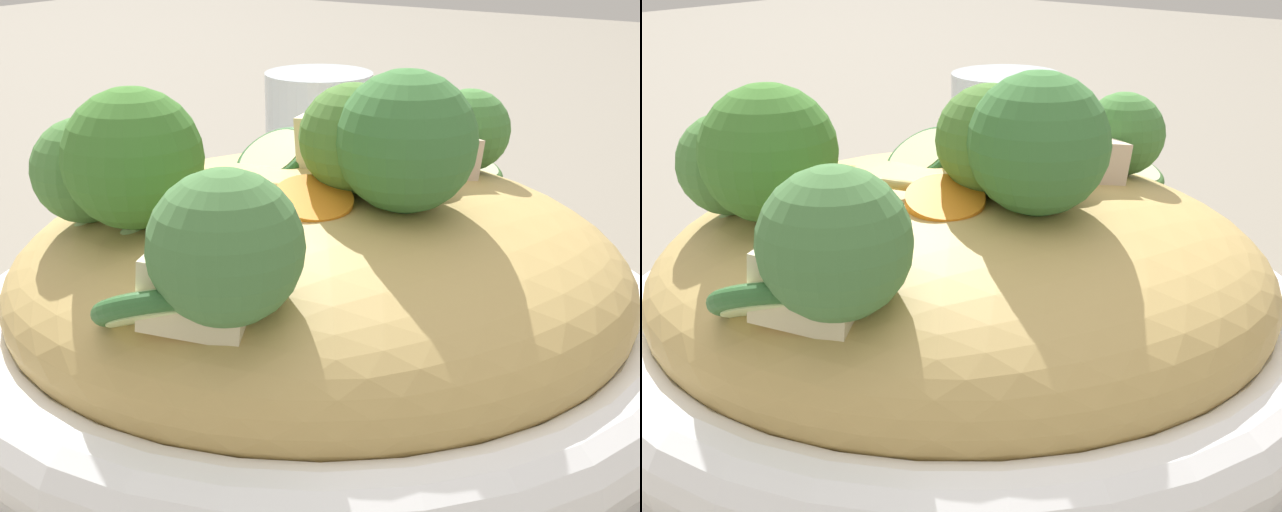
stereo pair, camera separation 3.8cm
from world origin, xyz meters
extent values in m
plane|color=slate|center=(0.00, 0.00, 0.00)|extent=(3.00, 3.00, 0.00)
cylinder|color=white|center=(0.00, 0.00, 0.01)|extent=(0.29, 0.29, 0.02)
torus|color=white|center=(0.00, 0.00, 0.04)|extent=(0.30, 0.30, 0.04)
ellipsoid|color=tan|center=(0.00, 0.00, 0.07)|extent=(0.25, 0.25, 0.09)
torus|color=tan|center=(-0.05, -0.01, 0.08)|extent=(0.08, 0.08, 0.01)
torus|color=tan|center=(-0.01, 0.02, 0.11)|extent=(0.07, 0.07, 0.02)
torus|color=tan|center=(-0.02, -0.01, 0.09)|extent=(0.06, 0.06, 0.02)
cone|color=#8FB56F|center=(-0.01, -0.04, 0.11)|extent=(0.03, 0.03, 0.02)
sphere|color=#3E763A|center=(-0.01, -0.04, 0.13)|extent=(0.06, 0.06, 0.05)
cone|color=#94B46C|center=(0.07, -0.03, 0.10)|extent=(0.02, 0.03, 0.02)
sphere|color=#47803D|center=(0.07, -0.03, 0.12)|extent=(0.05, 0.05, 0.04)
cone|color=#92AD6D|center=(0.03, -0.02, 0.11)|extent=(0.02, 0.02, 0.01)
sphere|color=#4B7E3A|center=(0.03, -0.02, 0.13)|extent=(0.05, 0.05, 0.04)
cone|color=#8FB270|center=(-0.07, 0.03, 0.10)|extent=(0.04, 0.04, 0.02)
sphere|color=#3F782E|center=(-0.07, 0.03, 0.13)|extent=(0.07, 0.07, 0.05)
cone|color=#93B571|center=(-0.06, 0.07, 0.09)|extent=(0.02, 0.03, 0.02)
sphere|color=#4A803D|center=(-0.06, 0.07, 0.12)|extent=(0.05, 0.05, 0.04)
cone|color=#91B669|center=(-0.01, -0.02, 0.11)|extent=(0.03, 0.03, 0.02)
sphere|color=#4F7F37|center=(-0.01, -0.02, 0.13)|extent=(0.06, 0.06, 0.04)
cone|color=#95AE77|center=(-0.10, -0.03, 0.09)|extent=(0.03, 0.03, 0.01)
sphere|color=#477941|center=(-0.10, -0.03, 0.12)|extent=(0.07, 0.07, 0.05)
cylinder|color=orange|center=(-0.03, -0.02, 0.11)|extent=(0.04, 0.04, 0.01)
cylinder|color=orange|center=(0.03, 0.03, 0.11)|extent=(0.03, 0.03, 0.02)
cylinder|color=orange|center=(0.09, 0.05, 0.09)|extent=(0.03, 0.03, 0.02)
cylinder|color=orange|center=(0.03, 0.03, 0.11)|extent=(0.03, 0.03, 0.02)
cylinder|color=beige|center=(0.01, 0.03, 0.11)|extent=(0.03, 0.04, 0.02)
torus|color=#2B602B|center=(0.01, 0.03, 0.11)|extent=(0.04, 0.04, 0.02)
cylinder|color=beige|center=(-0.10, -0.01, 0.09)|extent=(0.05, 0.05, 0.02)
torus|color=#2F632F|center=(-0.10, -0.01, 0.09)|extent=(0.06, 0.06, 0.03)
cylinder|color=beige|center=(0.10, -0.02, 0.09)|extent=(0.04, 0.04, 0.02)
torus|color=#325A27|center=(0.10, -0.02, 0.09)|extent=(0.05, 0.05, 0.02)
cube|color=beige|center=(0.04, -0.03, 0.11)|extent=(0.04, 0.04, 0.03)
cube|color=beige|center=(0.02, 0.00, 0.12)|extent=(0.04, 0.04, 0.03)
cube|color=beige|center=(-0.09, -0.02, 0.10)|extent=(0.04, 0.04, 0.03)
cylinder|color=silver|center=(0.24, 0.16, 0.05)|extent=(0.08, 0.08, 0.10)
camera|label=1|loc=(-0.30, -0.20, 0.21)|focal=52.43mm
camera|label=2|loc=(-0.28, -0.23, 0.21)|focal=52.43mm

